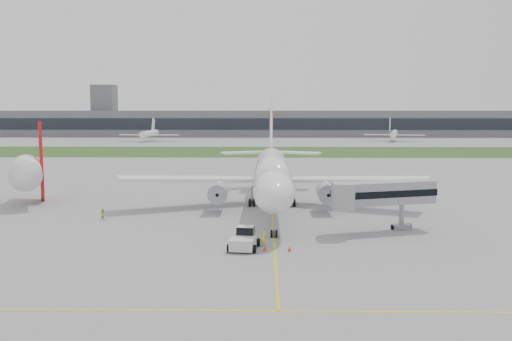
{
  "coord_description": "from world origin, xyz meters",
  "views": [
    {
      "loc": [
        -0.99,
        -82.12,
        15.48
      ],
      "look_at": [
        -2.46,
        2.0,
        6.22
      ],
      "focal_mm": 40.0,
      "sensor_mm": 36.0,
      "label": 1
    }
  ],
  "objects_px": {
    "ground_crew_near": "(263,239)",
    "jet_bridge": "(379,194)",
    "neighbor_aircraft": "(28,171)",
    "pushback_tug": "(244,239)",
    "airliner": "(272,172)"
  },
  "relations": [
    {
      "from": "jet_bridge",
      "to": "neighbor_aircraft",
      "type": "height_order",
      "value": "neighbor_aircraft"
    },
    {
      "from": "jet_bridge",
      "to": "neighbor_aircraft",
      "type": "distance_m",
      "value": 55.2
    },
    {
      "from": "pushback_tug",
      "to": "ground_crew_near",
      "type": "height_order",
      "value": "pushback_tug"
    },
    {
      "from": "airliner",
      "to": "jet_bridge",
      "type": "distance_m",
      "value": 21.16
    },
    {
      "from": "jet_bridge",
      "to": "airliner",
      "type": "bearing_deg",
      "value": 110.35
    },
    {
      "from": "pushback_tug",
      "to": "jet_bridge",
      "type": "height_order",
      "value": "jet_bridge"
    },
    {
      "from": "jet_bridge",
      "to": "ground_crew_near",
      "type": "height_order",
      "value": "jet_bridge"
    },
    {
      "from": "pushback_tug",
      "to": "ground_crew_near",
      "type": "distance_m",
      "value": 2.31
    },
    {
      "from": "pushback_tug",
      "to": "neighbor_aircraft",
      "type": "distance_m",
      "value": 45.16
    },
    {
      "from": "airliner",
      "to": "ground_crew_near",
      "type": "relative_size",
      "value": 30.63
    },
    {
      "from": "pushback_tug",
      "to": "neighbor_aircraft",
      "type": "bearing_deg",
      "value": 149.58
    },
    {
      "from": "pushback_tug",
      "to": "jet_bridge",
      "type": "distance_m",
      "value": 18.95
    },
    {
      "from": "pushback_tug",
      "to": "jet_bridge",
      "type": "relative_size",
      "value": 0.35
    },
    {
      "from": "ground_crew_near",
      "to": "jet_bridge",
      "type": "bearing_deg",
      "value": 179.47
    },
    {
      "from": "jet_bridge",
      "to": "pushback_tug",
      "type": "bearing_deg",
      "value": -169.87
    }
  ]
}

